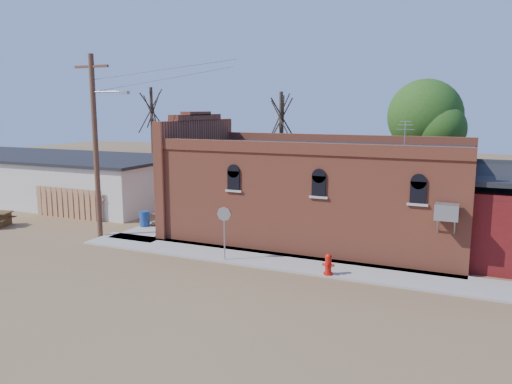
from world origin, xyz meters
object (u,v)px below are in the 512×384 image
at_px(fire_hydrant, 328,264).
at_px(trash_barrel, 145,219).
at_px(utility_pole, 96,142).
at_px(stop_sign, 224,219).
at_px(brick_bar, 313,191).

height_order(fire_hydrant, trash_barrel, same).
bearing_deg(fire_hydrant, utility_pole, -176.68).
xyz_separation_m(utility_pole, trash_barrel, (0.84, 2.50, -4.28)).
bearing_deg(stop_sign, brick_bar, 84.02).
relative_size(brick_bar, stop_sign, 7.14).
distance_m(brick_bar, trash_barrel, 9.31).
bearing_deg(utility_pole, fire_hydrant, -5.65).
distance_m(stop_sign, trash_barrel, 7.82).
bearing_deg(stop_sign, fire_hydrant, 14.67).
xyz_separation_m(utility_pole, stop_sign, (7.64, -1.13, -2.93)).
height_order(utility_pole, stop_sign, utility_pole).
bearing_deg(fire_hydrant, trash_barrel, 170.88).
height_order(brick_bar, stop_sign, brick_bar).
xyz_separation_m(fire_hydrant, trash_barrel, (-11.34, 3.70, 0.01)).
height_order(fire_hydrant, stop_sign, stop_sign).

